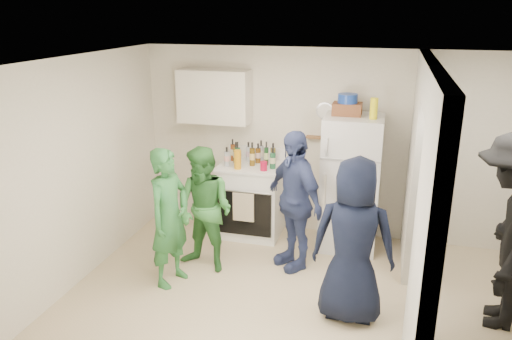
# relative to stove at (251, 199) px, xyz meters

# --- Properties ---
(floor) EXTENTS (4.80, 4.80, 0.00)m
(floor) POSITION_rel_stove_xyz_m (0.85, -1.37, -0.50)
(floor) COLOR #C7B18C
(floor) RESTS_ON ground
(wall_back) EXTENTS (4.80, 0.00, 4.80)m
(wall_back) POSITION_rel_stove_xyz_m (0.85, 0.33, 0.75)
(wall_back) COLOR silver
(wall_back) RESTS_ON floor
(wall_front) EXTENTS (4.80, 0.00, 4.80)m
(wall_front) POSITION_rel_stove_xyz_m (0.85, -3.07, 0.75)
(wall_front) COLOR silver
(wall_front) RESTS_ON floor
(wall_left) EXTENTS (0.00, 3.40, 3.40)m
(wall_left) POSITION_rel_stove_xyz_m (-1.55, -1.37, 0.75)
(wall_left) COLOR silver
(wall_left) RESTS_ON floor
(ceiling) EXTENTS (4.80, 4.80, 0.00)m
(ceiling) POSITION_rel_stove_xyz_m (0.85, -1.37, 2.00)
(ceiling) COLOR white
(ceiling) RESTS_ON wall_back
(partition_pier_back) EXTENTS (0.12, 1.20, 2.50)m
(partition_pier_back) POSITION_rel_stove_xyz_m (2.05, -0.27, 0.75)
(partition_pier_back) COLOR silver
(partition_pier_back) RESTS_ON floor
(partition_pier_front) EXTENTS (0.12, 1.20, 2.50)m
(partition_pier_front) POSITION_rel_stove_xyz_m (2.05, -2.47, 0.75)
(partition_pier_front) COLOR silver
(partition_pier_front) RESTS_ON floor
(partition_header) EXTENTS (0.12, 1.00, 0.40)m
(partition_header) POSITION_rel_stove_xyz_m (2.05, -1.37, 1.80)
(partition_header) COLOR silver
(partition_header) RESTS_ON partition_pier_back
(stove) EXTENTS (0.83, 0.69, 0.99)m
(stove) POSITION_rel_stove_xyz_m (0.00, 0.00, 0.00)
(stove) COLOR white
(stove) RESTS_ON floor
(upper_cabinet) EXTENTS (0.95, 0.34, 0.70)m
(upper_cabinet) POSITION_rel_stove_xyz_m (-0.55, 0.15, 1.35)
(upper_cabinet) COLOR silver
(upper_cabinet) RESTS_ON wall_back
(fridge) EXTENTS (0.71, 0.69, 1.72)m
(fridge) POSITION_rel_stove_xyz_m (1.31, -0.03, 0.36)
(fridge) COLOR silver
(fridge) RESTS_ON floor
(wicker_basket) EXTENTS (0.35, 0.25, 0.15)m
(wicker_basket) POSITION_rel_stove_xyz_m (1.21, 0.02, 1.30)
(wicker_basket) COLOR brown
(wicker_basket) RESTS_ON fridge
(blue_bowl) EXTENTS (0.24, 0.24, 0.11)m
(blue_bowl) POSITION_rel_stove_xyz_m (1.21, 0.02, 1.43)
(blue_bowl) COLOR navy
(blue_bowl) RESTS_ON wicker_basket
(yellow_cup_stack_top) EXTENTS (0.09, 0.09, 0.25)m
(yellow_cup_stack_top) POSITION_rel_stove_xyz_m (1.53, -0.13, 1.35)
(yellow_cup_stack_top) COLOR yellow
(yellow_cup_stack_top) RESTS_ON fridge
(wall_clock) EXTENTS (0.22, 0.02, 0.22)m
(wall_clock) POSITION_rel_stove_xyz_m (0.90, 0.31, 1.20)
(wall_clock) COLOR white
(wall_clock) RESTS_ON wall_back
(spice_shelf) EXTENTS (0.35, 0.08, 0.03)m
(spice_shelf) POSITION_rel_stove_xyz_m (0.85, 0.28, 0.85)
(spice_shelf) COLOR olive
(spice_shelf) RESTS_ON wall_back
(yellow_cup_stack_stove) EXTENTS (0.09, 0.09, 0.25)m
(yellow_cup_stack_stove) POSITION_rel_stove_xyz_m (-0.12, -0.22, 0.62)
(yellow_cup_stack_stove) COLOR orange
(yellow_cup_stack_stove) RESTS_ON stove
(red_cup) EXTENTS (0.09, 0.09, 0.12)m
(red_cup) POSITION_rel_stove_xyz_m (0.22, -0.20, 0.56)
(red_cup) COLOR #AA0B2E
(red_cup) RESTS_ON stove
(person_green_left) EXTENTS (0.51, 0.65, 1.57)m
(person_green_left) POSITION_rel_stove_xyz_m (-0.52, -1.46, 0.29)
(person_green_left) COLOR #2B6B2B
(person_green_left) RESTS_ON floor
(person_green_center) EXTENTS (0.84, 0.73, 1.49)m
(person_green_center) POSITION_rel_stove_xyz_m (-0.26, -1.07, 0.25)
(person_green_center) COLOR #39833C
(person_green_center) RESTS_ON floor
(person_denim) EXTENTS (0.98, 0.98, 1.67)m
(person_denim) POSITION_rel_stove_xyz_m (0.72, -0.73, 0.34)
(person_denim) COLOR navy
(person_denim) RESTS_ON floor
(person_navy) EXTENTS (0.82, 0.54, 1.67)m
(person_navy) POSITION_rel_stove_xyz_m (1.47, -1.63, 0.34)
(person_navy) COLOR black
(person_navy) RESTS_ON floor
(person_nook) EXTENTS (0.93, 1.36, 1.93)m
(person_nook) POSITION_rel_stove_xyz_m (2.88, -1.32, 0.47)
(person_nook) COLOR black
(person_nook) RESTS_ON floor
(bottle_a) EXTENTS (0.06, 0.06, 0.30)m
(bottle_a) POSITION_rel_stove_xyz_m (-0.29, 0.12, 0.65)
(bottle_a) COLOR brown
(bottle_a) RESTS_ON stove
(bottle_b) EXTENTS (0.07, 0.07, 0.32)m
(bottle_b) POSITION_rel_stove_xyz_m (-0.16, -0.08, 0.66)
(bottle_b) COLOR #194B2D
(bottle_b) RESTS_ON stove
(bottle_c) EXTENTS (0.07, 0.07, 0.26)m
(bottle_c) POSITION_rel_stove_xyz_m (-0.08, 0.15, 0.63)
(bottle_c) COLOR #B1B8C0
(bottle_c) RESTS_ON stove
(bottle_d) EXTENTS (0.07, 0.07, 0.31)m
(bottle_d) POSITION_rel_stove_xyz_m (0.02, -0.03, 0.65)
(bottle_d) COLOR #5B420F
(bottle_d) RESTS_ON stove
(bottle_e) EXTENTS (0.06, 0.06, 0.30)m
(bottle_e) POSITION_rel_stove_xyz_m (0.09, 0.16, 0.64)
(bottle_e) COLOR gray
(bottle_e) RESTS_ON stove
(bottle_f) EXTENTS (0.06, 0.06, 0.32)m
(bottle_f) POSITION_rel_stove_xyz_m (0.20, 0.03, 0.66)
(bottle_f) COLOR #163D1C
(bottle_f) RESTS_ON stove
(bottle_g) EXTENTS (0.07, 0.07, 0.27)m
(bottle_g) POSITION_rel_stove_xyz_m (0.26, 0.15, 0.63)
(bottle_g) COLOR olive
(bottle_g) RESTS_ON stove
(bottle_h) EXTENTS (0.07, 0.07, 0.25)m
(bottle_h) POSITION_rel_stove_xyz_m (-0.29, -0.13, 0.62)
(bottle_h) COLOR #9FA3AA
(bottle_h) RESTS_ON stove
(bottle_i) EXTENTS (0.07, 0.07, 0.27)m
(bottle_i) POSITION_rel_stove_xyz_m (0.06, 0.11, 0.63)
(bottle_i) COLOR #5F3B10
(bottle_i) RESTS_ON stove
(bottle_j) EXTENTS (0.08, 0.08, 0.28)m
(bottle_j) POSITION_rel_stove_xyz_m (0.31, -0.09, 0.63)
(bottle_j) COLOR #1C5230
(bottle_j) RESTS_ON stove
(bottle_k) EXTENTS (0.07, 0.07, 0.28)m
(bottle_k) POSITION_rel_stove_xyz_m (-0.22, 0.04, 0.64)
(bottle_k) COLOR olive
(bottle_k) RESTS_ON stove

